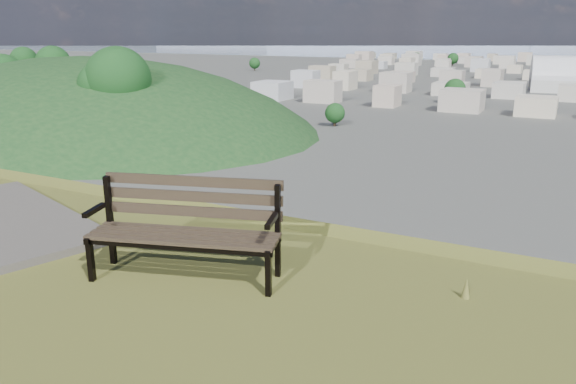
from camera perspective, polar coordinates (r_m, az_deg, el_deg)
The scene contains 4 objects.
park_bench at distance 5.09m, azimuth -10.25°, elevation -3.13°, with size 1.76×1.00×0.88m.
green_wooded_hill at distance 171.26m, azimuth -19.65°, elevation 6.12°, with size 157.64×126.11×78.82m.
city_trees at distance 322.39m, azimuth 22.55°, elevation 10.97°, with size 406.52×387.20×9.98m.
far_hills at distance 1405.64m, azimuth 25.69°, elevation 14.54°, with size 2050.00×340.00×60.00m.
Camera 1 is at (3.04, -1.26, 27.15)m, focal length 35.00 mm.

